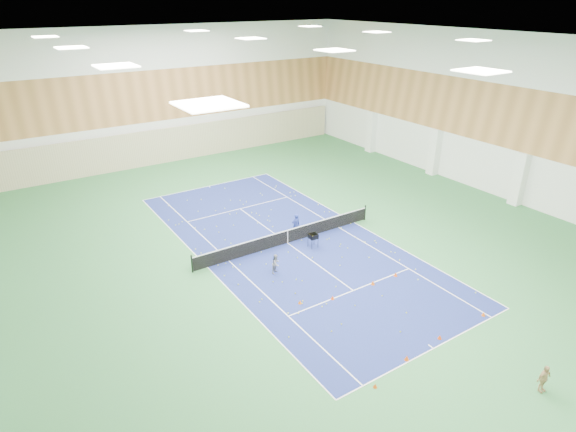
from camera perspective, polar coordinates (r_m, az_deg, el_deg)
The scene contains 20 objects.
ground at distance 30.39m, azimuth -0.05°, elevation -3.24°, with size 40.00×40.00×0.00m, color #30713D.
room_shell at distance 28.08m, azimuth -0.05°, elevation 7.63°, with size 36.00×40.00×12.00m, color white, non-canonical shape.
wood_cladding at distance 27.56m, azimuth -0.05°, elevation 11.61°, with size 36.00×40.00×8.00m, color #B67A43, non-canonical shape.
ceiling_light_grid at distance 26.95m, azimuth -0.06°, elevation 19.76°, with size 21.40×25.40×0.06m, color white, non-canonical shape.
court_surface at distance 30.39m, azimuth -0.05°, elevation -3.24°, with size 10.97×23.77×0.01m, color navy.
tennis_balls_scatter at distance 30.37m, azimuth -0.05°, elevation -3.17°, with size 10.57×22.77×0.07m, color #CFE827, non-canonical shape.
tennis_net at distance 30.14m, azimuth -0.05°, elevation -2.32°, with size 12.80×0.10×1.10m, color black, non-canonical shape.
back_curtain at distance 46.48m, azimuth -13.57°, elevation 8.23°, with size 35.40×0.16×3.20m, color #C6B793.
coach at distance 30.99m, azimuth 0.94°, elevation -1.05°, with size 0.57×0.37×1.56m, color navy.
child_court at distance 27.04m, azimuth -1.43°, elevation -5.67°, with size 0.56×0.44×1.15m, color gray.
child_apron at distance 22.21m, azimuth 28.05°, elevation -16.65°, with size 0.72×0.30×1.24m, color tan.
ball_cart at distance 29.77m, azimuth 2.98°, elevation -2.91°, with size 0.53×0.53×0.92m, color black, non-canonical shape.
cone_svc_a at distance 24.75m, azimuth 1.43°, elevation -10.14°, with size 0.20×0.20×0.22m, color orange.
cone_svc_b at distance 25.16m, azimuth 5.30°, elevation -9.60°, with size 0.20×0.20×0.22m, color #F6490C.
cone_svc_c at distance 26.60m, azimuth 10.04°, elevation -7.80°, with size 0.22×0.22×0.24m, color #E2570B.
cone_svc_d at distance 27.59m, azimuth 12.64°, elevation -6.75°, with size 0.23×0.23×0.25m, color #E9490C.
cone_base_a at distance 20.61m, azimuth 10.30°, elevation -19.16°, with size 0.18×0.18×0.19m, color #DF4A0B.
cone_base_b at distance 22.05m, azimuth 13.91°, elevation -16.01°, with size 0.22×0.22×0.25m, color #E14B0B.
cone_base_c at distance 23.57m, azimuth 17.55°, elevation -13.51°, with size 0.20×0.20×0.22m, color #DC420B.
cone_base_d at distance 25.75m, azimuth 22.17°, elevation -10.70°, with size 0.20×0.20×0.22m, color #D6550B.
Camera 1 is at (-14.62, -22.52, 14.25)m, focal length 30.00 mm.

